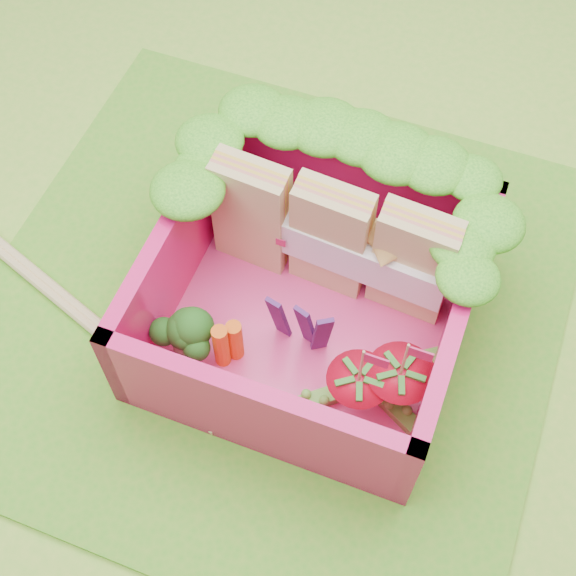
% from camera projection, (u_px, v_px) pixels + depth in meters
% --- Properties ---
extents(ground, '(14.00, 14.00, 0.00)m').
position_uv_depth(ground, '(271.00, 305.00, 3.73)').
color(ground, '#77C236').
rests_on(ground, ground).
extents(placemat, '(2.60, 2.60, 0.03)m').
position_uv_depth(placemat, '(271.00, 303.00, 3.72)').
color(placemat, '#51A926').
rests_on(placemat, ground).
extents(bento_floor, '(1.30, 1.30, 0.05)m').
position_uv_depth(bento_floor, '(309.00, 321.00, 3.63)').
color(bento_floor, '#E43A80').
rests_on(bento_floor, placemat).
extents(bento_box, '(1.30, 1.30, 0.55)m').
position_uv_depth(bento_box, '(310.00, 292.00, 3.42)').
color(bento_box, '#DE125F').
rests_on(bento_box, placemat).
extents(lettuce_ruffle, '(1.43, 0.77, 0.11)m').
position_uv_depth(lettuce_ruffle, '(349.00, 166.00, 3.35)').
color(lettuce_ruffle, '#1C7F17').
rests_on(lettuce_ruffle, bento_box).
extents(sandwich_stack, '(1.09, 0.25, 0.60)m').
position_uv_depth(sandwich_stack, '(332.00, 238.00, 3.48)').
color(sandwich_stack, tan).
rests_on(sandwich_stack, bento_floor).
extents(broccoli, '(0.34, 0.34, 0.24)m').
position_uv_depth(broccoli, '(183.00, 332.00, 3.38)').
color(broccoli, '#619E4C').
rests_on(broccoli, bento_floor).
extents(carrot_sticks, '(0.11, 0.12, 0.27)m').
position_uv_depth(carrot_sticks, '(228.00, 343.00, 3.40)').
color(carrot_sticks, '#EC4F13').
rests_on(carrot_sticks, bento_floor).
extents(purple_wedges, '(0.27, 0.06, 0.38)m').
position_uv_depth(purple_wedges, '(302.00, 326.00, 3.37)').
color(purple_wedges, '#491753').
rests_on(purple_wedges, bento_floor).
extents(strawberry_left, '(0.26, 0.26, 0.50)m').
position_uv_depth(strawberry_left, '(357.00, 392.00, 3.27)').
color(strawberry_left, red).
rests_on(strawberry_left, bento_floor).
extents(strawberry_right, '(0.28, 0.28, 0.52)m').
position_uv_depth(strawberry_right, '(397.00, 387.00, 3.28)').
color(strawberry_right, red).
rests_on(strawberry_right, bento_floor).
extents(snap_peas, '(0.64, 0.57, 0.05)m').
position_uv_depth(snap_peas, '(375.00, 391.00, 3.40)').
color(snap_peas, '#65B93A').
rests_on(snap_peas, bento_floor).
extents(chopsticks, '(1.95, 0.72, 0.05)m').
position_uv_depth(chopsticks, '(63.00, 299.00, 3.69)').
color(chopsticks, '#E8C47F').
rests_on(chopsticks, placemat).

